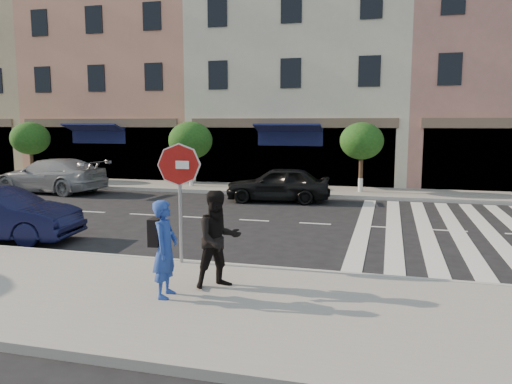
{
  "coord_description": "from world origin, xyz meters",
  "views": [
    {
      "loc": [
        4.21,
        -11.43,
        3.18
      ],
      "look_at": [
        0.91,
        0.84,
        1.4
      ],
      "focal_mm": 35.0,
      "sensor_mm": 36.0,
      "label": 1
    }
  ],
  "objects_px": {
    "photographer": "(165,249)",
    "car_far_left": "(51,175)",
    "stop_sign": "(179,177)",
    "walker": "(218,239)",
    "car_far_mid": "(278,184)"
  },
  "relations": [
    {
      "from": "photographer",
      "to": "car_far_left",
      "type": "xyz_separation_m",
      "value": [
        -11.2,
        11.68,
        -0.23
      ]
    },
    {
      "from": "stop_sign",
      "to": "walker",
      "type": "bearing_deg",
      "value": -44.57
    },
    {
      "from": "photographer",
      "to": "stop_sign",
      "type": "bearing_deg",
      "value": 11.34
    },
    {
      "from": "walker",
      "to": "car_far_left",
      "type": "distance_m",
      "value": 16.2
    },
    {
      "from": "car_far_left",
      "to": "car_far_mid",
      "type": "bearing_deg",
      "value": 96.18
    },
    {
      "from": "photographer",
      "to": "walker",
      "type": "xyz_separation_m",
      "value": [
        0.72,
        0.72,
        0.05
      ]
    },
    {
      "from": "stop_sign",
      "to": "car_far_left",
      "type": "xyz_separation_m",
      "value": [
        -10.59,
        9.64,
        -1.26
      ]
    },
    {
      "from": "photographer",
      "to": "walker",
      "type": "height_order",
      "value": "walker"
    },
    {
      "from": "car_far_left",
      "to": "walker",
      "type": "bearing_deg",
      "value": 53.28
    },
    {
      "from": "walker",
      "to": "car_far_left",
      "type": "relative_size",
      "value": 0.34
    },
    {
      "from": "walker",
      "to": "car_far_left",
      "type": "height_order",
      "value": "walker"
    },
    {
      "from": "car_far_left",
      "to": "car_far_mid",
      "type": "relative_size",
      "value": 1.28
    },
    {
      "from": "car_far_mid",
      "to": "walker",
      "type": "bearing_deg",
      "value": -0.08
    },
    {
      "from": "car_far_left",
      "to": "stop_sign",
      "type": "bearing_deg",
      "value": 53.57
    },
    {
      "from": "car_far_left",
      "to": "photographer",
      "type": "bearing_deg",
      "value": 49.68
    }
  ]
}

